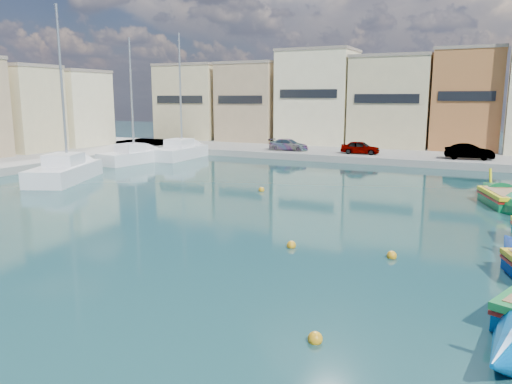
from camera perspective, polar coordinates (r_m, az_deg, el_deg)
The scene contains 8 objects.
ground at distance 16.09m, azimuth 8.73°, elevation -10.18°, with size 160.00×160.00×0.00m, color #123337.
north_quay at distance 46.93m, azimuth 20.28°, elevation 3.52°, with size 80.00×8.00×0.60m, color gray.
parked_cars at distance 46.29m, azimuth 12.78°, elevation 4.95°, with size 20.10×1.80×1.28m.
luzzu_green at distance 29.73m, azimuth 26.96°, elevation -0.90°, with size 4.92×8.89×2.72m.
yacht_north at distance 49.22m, azimuth -7.51°, elevation 4.63°, with size 2.96×9.34×12.34m.
yacht_midnorth at distance 46.17m, azimuth -12.51°, elevation 4.02°, with size 3.56×8.37×11.51m.
yacht_mid at distance 38.80m, azimuth -19.70°, elevation 2.45°, with size 6.30×10.34×12.70m.
mooring_buoys at distance 20.89m, azimuth 18.15°, elevation -5.42°, with size 23.89×19.45×0.36m.
Camera 1 is at (4.24, -14.42, 5.74)m, focal length 35.00 mm.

